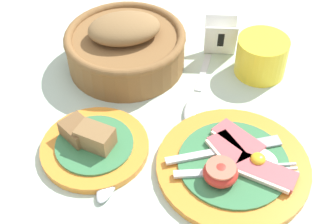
# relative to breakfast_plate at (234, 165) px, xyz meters

# --- Properties ---
(ground_plane) EXTENTS (3.00, 3.00, 0.00)m
(ground_plane) POSITION_rel_breakfast_plate_xyz_m (-0.12, 0.02, -0.01)
(ground_plane) COLOR #B7CCB7
(breakfast_plate) EXTENTS (0.24, 0.24, 0.04)m
(breakfast_plate) POSITION_rel_breakfast_plate_xyz_m (0.00, 0.00, 0.00)
(breakfast_plate) COLOR orange
(breakfast_plate) RESTS_ON ground_plane
(bread_plate) EXTENTS (0.17, 0.17, 0.05)m
(bread_plate) POSITION_rel_breakfast_plate_xyz_m (-0.22, 0.02, 0.00)
(bread_plate) COLOR orange
(bread_plate) RESTS_ON ground_plane
(sugar_cup) EXTENTS (0.09, 0.09, 0.07)m
(sugar_cup) POSITION_rel_breakfast_plate_xyz_m (0.05, 0.24, 0.03)
(sugar_cup) COLOR yellow
(sugar_cup) RESTS_ON ground_plane
(bread_basket) EXTENTS (0.22, 0.22, 0.10)m
(bread_basket) POSITION_rel_breakfast_plate_xyz_m (-0.20, 0.24, 0.03)
(bread_basket) COLOR brown
(bread_basket) RESTS_ON ground_plane
(number_card) EXTENTS (0.06, 0.05, 0.07)m
(number_card) POSITION_rel_breakfast_plate_xyz_m (-0.03, 0.29, 0.03)
(number_card) COLOR white
(number_card) RESTS_ON ground_plane
(teaspoon_by_saucer) EXTENTS (0.05, 0.19, 0.01)m
(teaspoon_by_saucer) POSITION_rel_breakfast_plate_xyz_m (-0.07, 0.15, -0.01)
(teaspoon_by_saucer) COLOR silver
(teaspoon_by_saucer) RESTS_ON ground_plane
(teaspoon_near_cup) EXTENTS (0.05, 0.19, 0.01)m
(teaspoon_near_cup) POSITION_rel_breakfast_plate_xyz_m (-0.19, -0.08, -0.01)
(teaspoon_near_cup) COLOR silver
(teaspoon_near_cup) RESTS_ON ground_plane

